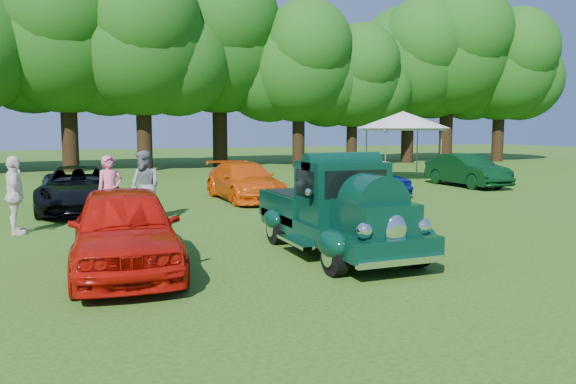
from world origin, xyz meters
name	(u,v)px	position (x,y,z in m)	size (l,w,h in m)	color
ground	(266,253)	(0.00, 0.00, 0.00)	(120.00, 120.00, 0.00)	#254D12
hero_pickup	(337,213)	(1.35, -0.54, 0.82)	(2.27, 4.87, 1.90)	black
red_convertible	(125,229)	(-2.85, -0.50, 0.77)	(1.82, 4.53, 1.54)	#AF0E07
back_car_black	(79,189)	(-3.45, 7.64, 0.69)	(2.30, 5.00, 1.39)	black
back_car_orange	(245,181)	(2.12, 8.32, 0.67)	(1.88, 4.64, 1.35)	#D54507
back_car_blue	(366,177)	(6.92, 8.10, 0.68)	(1.61, 4.00, 1.36)	navy
back_car_green	(467,170)	(12.58, 9.19, 0.71)	(1.51, 4.32, 1.42)	black
spectator_pink	(110,191)	(-2.75, 4.34, 0.93)	(0.68, 0.45, 1.87)	#DD5B85
spectator_grey	(145,186)	(-1.80, 4.91, 0.98)	(0.95, 0.74, 1.96)	gray
spectator_white	(15,195)	(-4.96, 4.13, 0.95)	(1.12, 0.46, 1.90)	silver
canopy_tent	(403,120)	(11.57, 12.77, 2.92)	(5.26, 5.26, 3.37)	silver
tree_line	(148,49)	(1.03, 24.13, 7.24)	(63.37, 10.51, 12.38)	black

